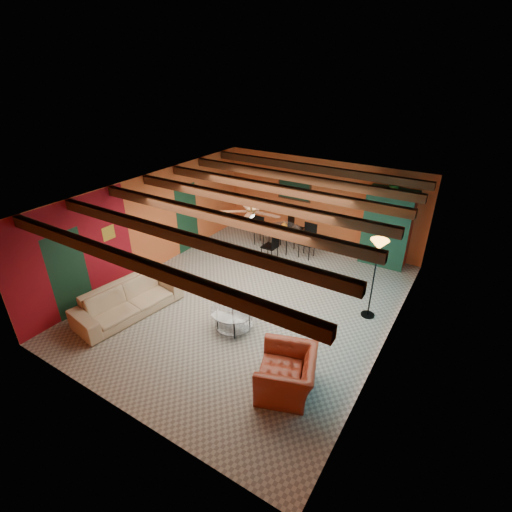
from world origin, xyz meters
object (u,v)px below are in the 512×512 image
Objects in this scene: floor_lamp at (373,279)px; armchair at (287,373)px; vase at (284,216)px; potted_plant at (395,183)px; sofa at (128,300)px; coffee_table at (233,319)px; dining_table at (284,235)px; armoire at (387,229)px.

armchair is at bearing -100.99° from floor_lamp.
vase is (-3.30, 1.95, 0.17)m from floor_lamp.
armchair is 0.59× the size of floor_lamp.
floor_lamp is 3.17m from potted_plant.
armchair reaches higher than sofa.
armchair is 1.15× the size of coffee_table.
dining_table is 0.93× the size of armoire.
vase is at bearing -163.56° from potted_plant.
dining_table is 3.03m from armoire.
vase is (0.00, 0.00, 0.63)m from dining_table.
potted_plant is at bearing -28.79° from sofa.
floor_lamp is at bearing 149.33° from armchair.
armoire is at bearing 0.00° from potted_plant.
armoire is 4.52× the size of potted_plant.
armchair is 3.10m from floor_lamp.
sofa is 5.06m from dining_table.
sofa is 1.23× the size of dining_table.
dining_table is 0.63m from vase.
potted_plant reaches higher than armoire.
potted_plant is (-0.45, 2.80, 1.42)m from floor_lamp.
armchair is 2.04m from coffee_table.
floor_lamp is at bearing -30.61° from vase.
coffee_table is 2.10× the size of potted_plant.
armchair is at bearing -82.75° from sofa.
potted_plant is (0.13, 5.78, 2.02)m from armchair.
dining_table reaches higher than armchair.
dining_table is at bearing -163.56° from potted_plant.
coffee_table is 0.51× the size of floor_lamp.
potted_plant is at bearing 68.17° from coffee_table.
floor_lamp is at bearing -80.86° from potted_plant.
vase is at bearing -170.82° from armchair.
floor_lamp is (4.81, 2.88, 0.62)m from sofa.
armchair is 0.57× the size of dining_table.
armchair is at bearing -61.14° from vase.
floor_lamp reaches higher than vase.
coffee_table is (2.41, 0.82, -0.11)m from sofa.
dining_table is (-0.91, 4.01, 0.27)m from coffee_table.
armoire is (0.13, 5.78, 0.70)m from armchair.
sofa is 7.19m from armoire.
coffee_table is at bearing -139.33° from floor_lamp.
potted_plant is (2.85, 0.84, 1.87)m from dining_table.
armoire is (1.94, 4.85, 0.82)m from coffee_table.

